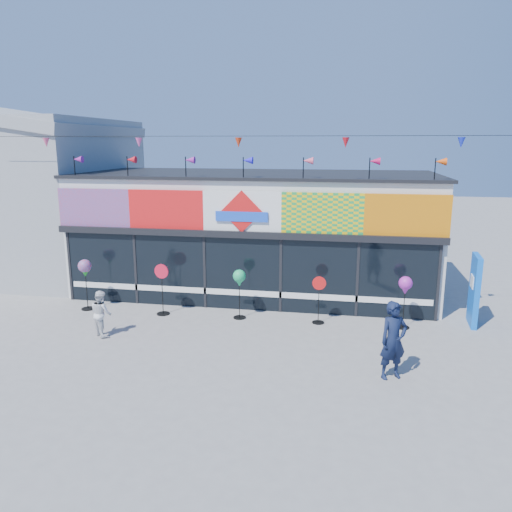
% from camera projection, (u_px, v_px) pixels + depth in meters
% --- Properties ---
extents(ground, '(80.00, 80.00, 0.00)m').
position_uv_depth(ground, '(215.00, 353.00, 12.41)').
color(ground, gray).
rests_on(ground, ground).
extents(kite_shop, '(16.00, 5.70, 5.31)m').
position_uv_depth(kite_shop, '(257.00, 231.00, 17.66)').
color(kite_shop, silver).
rests_on(kite_shop, ground).
extents(neighbour_building, '(8.18, 7.20, 6.87)m').
position_uv_depth(neighbour_building, '(18.00, 191.00, 20.15)').
color(neighbour_building, '#949699').
rests_on(neighbour_building, ground).
extents(blue_sign, '(0.24, 1.03, 2.04)m').
position_uv_depth(blue_sign, '(474.00, 290.00, 14.17)').
color(blue_sign, blue).
rests_on(blue_sign, ground).
extents(spinner_0, '(0.41, 0.41, 1.60)m').
position_uv_depth(spinner_0, '(85.00, 270.00, 15.41)').
color(spinner_0, black).
rests_on(spinner_0, ground).
extents(spinner_1, '(0.44, 0.40, 1.57)m').
position_uv_depth(spinner_1, '(162.00, 288.00, 15.05)').
color(spinner_1, black).
rests_on(spinner_1, ground).
extents(spinner_2, '(0.38, 0.38, 1.49)m').
position_uv_depth(spinner_2, '(239.00, 279.00, 14.64)').
color(spinner_2, black).
rests_on(spinner_2, ground).
extents(spinner_3, '(0.39, 0.36, 1.39)m').
position_uv_depth(spinner_3, '(319.00, 299.00, 14.33)').
color(spinner_3, black).
rests_on(spinner_3, ground).
extents(spinner_4, '(0.38, 0.38, 1.50)m').
position_uv_depth(spinner_4, '(405.00, 287.00, 13.85)').
color(spinner_4, black).
rests_on(spinner_4, ground).
extents(adult_man, '(0.77, 0.67, 1.76)m').
position_uv_depth(adult_man, '(393.00, 340.00, 10.93)').
color(adult_man, '#111A36').
rests_on(adult_man, ground).
extents(child, '(0.70, 0.66, 1.26)m').
position_uv_depth(child, '(101.00, 313.00, 13.43)').
color(child, silver).
rests_on(child, ground).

